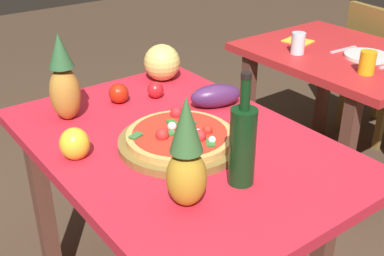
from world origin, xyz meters
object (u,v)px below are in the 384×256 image
(background_table, at_px, (339,73))
(tomato_beside_pepper, at_px, (155,90))
(drinking_glass_water, at_px, (298,43))
(pizza_board, at_px, (180,142))
(pineapple_right, at_px, (186,158))
(bell_pepper, at_px, (75,144))
(wine_bottle, at_px, (242,144))
(display_table, at_px, (178,163))
(pineapple_left, at_px, (64,82))
(eggplant, at_px, (216,96))
(dinner_plate, at_px, (367,56))
(napkin_folded, at_px, (298,41))
(pizza, at_px, (180,135))
(tomato_by_bottle, at_px, (119,93))
(drinking_glass_juice, at_px, (368,63))
(melon, at_px, (162,62))
(dining_chair, at_px, (379,65))
(fork_utensil, at_px, (344,50))

(background_table, xyz_separation_m, tomato_beside_pepper, (-0.09, -1.08, 0.15))
(drinking_glass_water, bearing_deg, pizza_board, -68.06)
(pineapple_right, xyz_separation_m, bell_pepper, (-0.41, -0.14, -0.09))
(background_table, height_order, pizza_board, pizza_board)
(background_table, relative_size, wine_bottle, 2.81)
(display_table, relative_size, pineapple_left, 3.80)
(eggplant, height_order, dinner_plate, eggplant)
(display_table, bearing_deg, napkin_folded, 113.76)
(pizza, xyz_separation_m, pineapple_left, (-0.41, -0.21, 0.10))
(background_table, xyz_separation_m, bell_pepper, (0.15, -1.53, 0.16))
(tomato_beside_pepper, bearing_deg, tomato_by_bottle, -107.52)
(eggplant, distance_m, drinking_glass_juice, 0.78)
(melon, distance_m, tomato_by_bottle, 0.29)
(tomato_beside_pepper, bearing_deg, pizza, -21.60)
(melon, height_order, drinking_glass_juice, melon)
(pineapple_right, distance_m, dinner_plate, 1.49)
(pizza, bearing_deg, background_table, 103.36)
(bell_pepper, xyz_separation_m, drinking_glass_juice, (0.11, 1.36, 0.00))
(display_table, bearing_deg, wine_bottle, -0.18)
(pizza, relative_size, dinner_plate, 1.60)
(pizza, xyz_separation_m, dinner_plate, (-0.16, 1.25, -0.03))
(drinking_glass_water, bearing_deg, dinner_plate, 42.77)
(display_table, bearing_deg, dining_chair, 102.47)
(eggplant, relative_size, tomato_by_bottle, 2.56)
(eggplant, xyz_separation_m, fork_utensil, (-0.14, 0.96, -0.04))
(pizza_board, bearing_deg, drinking_glass_juice, 91.60)
(drinking_glass_water, bearing_deg, tomato_beside_pepper, -87.87)
(dining_chair, xyz_separation_m, bell_pepper, (0.30, -2.14, 0.29))
(pineapple_right, distance_m, tomato_by_bottle, 0.72)
(drinking_glass_juice, bearing_deg, display_table, -90.22)
(pizza, bearing_deg, tomato_by_bottle, 178.84)
(eggplant, relative_size, drinking_glass_juice, 1.92)
(pizza_board, xyz_separation_m, pineapple_left, (-0.41, -0.21, 0.13))
(background_table, distance_m, napkin_folded, 0.28)
(pizza_board, distance_m, fork_utensil, 1.29)
(tomato_by_bottle, distance_m, napkin_folded, 1.17)
(pizza, bearing_deg, fork_utensil, 103.66)
(pizza_board, bearing_deg, tomato_beside_pepper, 158.17)
(bell_pepper, xyz_separation_m, fork_utensil, (-0.16, 1.56, -0.04))
(wine_bottle, bearing_deg, tomato_by_bottle, -179.60)
(pizza, height_order, eggplant, eggplant)
(wine_bottle, xyz_separation_m, eggplant, (-0.45, 0.27, -0.08))
(pizza, bearing_deg, dining_chair, 103.39)
(pizza, relative_size, napkin_folded, 2.52)
(tomato_by_bottle, bearing_deg, melon, 110.41)
(pizza_board, distance_m, napkin_folded, 1.29)
(melon, bearing_deg, tomato_beside_pepper, -41.85)
(tomato_beside_pepper, xyz_separation_m, dinner_plate, (0.22, 1.10, -0.02))
(pineapple_right, bearing_deg, pizza_board, 147.67)
(pineapple_right, relative_size, fork_utensil, 1.77)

